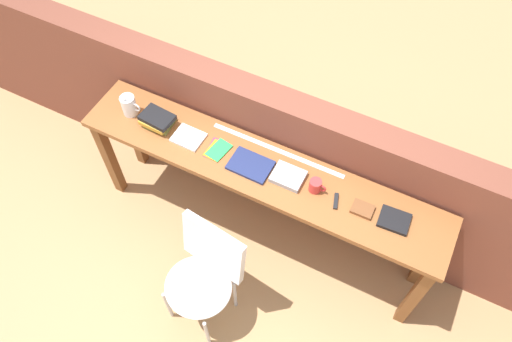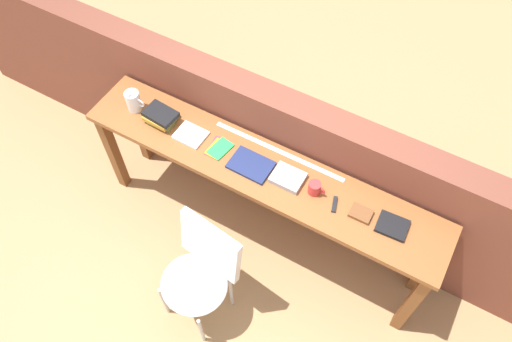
% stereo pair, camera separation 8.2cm
% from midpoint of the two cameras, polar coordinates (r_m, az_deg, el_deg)
% --- Properties ---
extents(ground_plane, '(40.00, 40.00, 0.00)m').
position_cam_midpoint_polar(ground_plane, '(3.82, -1.26, -10.31)').
color(ground_plane, tan).
extents(brick_wall_back, '(6.00, 0.20, 1.19)m').
position_cam_midpoint_polar(brick_wall_back, '(3.58, 3.74, 1.75)').
color(brick_wall_back, brown).
rests_on(brick_wall_back, ground).
extents(sideboard, '(2.50, 0.44, 0.88)m').
position_cam_midpoint_polar(sideboard, '(3.29, 1.15, -0.94)').
color(sideboard, brown).
rests_on(sideboard, ground).
extents(chair_white_moulded, '(0.49, 0.51, 0.89)m').
position_cam_midpoint_polar(chair_white_moulded, '(3.23, -5.68, -11.35)').
color(chair_white_moulded, white).
rests_on(chair_white_moulded, ground).
extents(pitcher_white, '(0.14, 0.10, 0.18)m').
position_cam_midpoint_polar(pitcher_white, '(3.50, -13.17, 7.80)').
color(pitcher_white, white).
rests_on(pitcher_white, sideboard).
extents(book_stack_leftmost, '(0.23, 0.18, 0.09)m').
position_cam_midpoint_polar(book_stack_leftmost, '(3.41, -10.11, 6.15)').
color(book_stack_leftmost, olive).
rests_on(book_stack_leftmost, sideboard).
extents(magazine_cycling, '(0.20, 0.17, 0.02)m').
position_cam_midpoint_polar(magazine_cycling, '(3.34, -6.78, 4.10)').
color(magazine_cycling, white).
rests_on(magazine_cycling, sideboard).
extents(pamphlet_pile_colourful, '(0.15, 0.18, 0.01)m').
position_cam_midpoint_polar(pamphlet_pile_colourful, '(3.26, -3.60, 2.60)').
color(pamphlet_pile_colourful, '#E5334C').
rests_on(pamphlet_pile_colourful, sideboard).
extents(book_open_centre, '(0.27, 0.19, 0.02)m').
position_cam_midpoint_polar(book_open_centre, '(3.17, 0.15, 0.68)').
color(book_open_centre, navy).
rests_on(book_open_centre, sideboard).
extents(book_grey_hardcover, '(0.20, 0.16, 0.04)m').
position_cam_midpoint_polar(book_grey_hardcover, '(3.11, 4.41, -0.78)').
color(book_grey_hardcover, '#9E9EA3').
rests_on(book_grey_hardcover, sideboard).
extents(mug, '(0.11, 0.08, 0.09)m').
position_cam_midpoint_polar(mug, '(3.06, 7.50, -1.96)').
color(mug, red).
rests_on(mug, sideboard).
extents(multitool_folded, '(0.05, 0.11, 0.02)m').
position_cam_midpoint_polar(multitool_folded, '(3.06, 9.72, -3.79)').
color(multitool_folded, black).
rests_on(multitool_folded, sideboard).
extents(leather_journal_brown, '(0.13, 0.10, 0.02)m').
position_cam_midpoint_polar(leather_journal_brown, '(3.05, 12.65, -4.77)').
color(leather_journal_brown, brown).
rests_on(leather_journal_brown, sideboard).
extents(book_repair_rightmost, '(0.19, 0.16, 0.03)m').
position_cam_midpoint_polar(book_repair_rightmost, '(3.06, 16.06, -6.07)').
color(book_repair_rightmost, black).
rests_on(book_repair_rightmost, sideboard).
extents(ruler_metal_back_edge, '(0.93, 0.03, 0.00)m').
position_cam_midpoint_polar(ruler_metal_back_edge, '(3.25, 3.31, 2.29)').
color(ruler_metal_back_edge, silver).
rests_on(ruler_metal_back_edge, sideboard).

